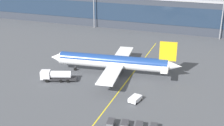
# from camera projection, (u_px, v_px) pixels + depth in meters

# --- Properties ---
(ground_plane) EXTENTS (700.00, 700.00, 0.00)m
(ground_plane) POSITION_uv_depth(u_px,v_px,m) (111.00, 80.00, 91.93)
(ground_plane) COLOR #47494F
(apron_lead_in_line) EXTENTS (0.61, 80.00, 0.01)m
(apron_lead_in_line) POSITION_uv_depth(u_px,v_px,m) (128.00, 80.00, 92.13)
(apron_lead_in_line) COLOR yellow
(apron_lead_in_line) RESTS_ON ground_plane
(terminal_building) EXTENTS (202.29, 20.29, 16.08)m
(terminal_building) POSITION_uv_depth(u_px,v_px,m) (146.00, 11.00, 151.80)
(terminal_building) COLOR #2D333D
(terminal_building) RESTS_ON ground_plane
(main_airliner) EXTENTS (42.11, 33.45, 11.80)m
(main_airliner) POSITION_uv_depth(u_px,v_px,m) (113.00, 62.00, 94.89)
(main_airliner) COLOR white
(main_airliner) RESTS_ON ground_plane
(fuel_tanker) EXTENTS (11.03, 5.84, 3.25)m
(fuel_tanker) POSITION_uv_depth(u_px,v_px,m) (56.00, 75.00, 90.82)
(fuel_tanker) COLOR #232326
(fuel_tanker) RESTS_ON ground_plane
(pushback_tug) EXTENTS (3.06, 4.20, 1.40)m
(pushback_tug) POSITION_uv_depth(u_px,v_px,m) (135.00, 99.00, 78.88)
(pushback_tug) COLOR white
(pushback_tug) RESTS_ON ground_plane
(baggage_cart_0) EXTENTS (1.95, 2.84, 1.48)m
(baggage_cart_0) POSITION_uv_depth(u_px,v_px,m) (111.00, 123.00, 67.95)
(baggage_cart_0) COLOR #595B60
(baggage_cart_0) RESTS_ON ground_plane
(baggage_cart_1) EXTENTS (1.95, 2.84, 1.48)m
(baggage_cart_1) POSITION_uv_depth(u_px,v_px,m) (125.00, 125.00, 67.35)
(baggage_cart_1) COLOR gray
(baggage_cart_1) RESTS_ON ground_plane
(baggage_cart_2) EXTENTS (1.95, 2.84, 1.48)m
(baggage_cart_2) POSITION_uv_depth(u_px,v_px,m) (139.00, 126.00, 66.74)
(baggage_cart_2) COLOR #B2B7BC
(baggage_cart_2) RESTS_ON ground_plane
(apron_light_mast_1) EXTENTS (2.80, 0.50, 21.22)m
(apron_light_mast_1) POSITION_uv_depth(u_px,v_px,m) (223.00, 11.00, 128.23)
(apron_light_mast_1) COLOR gray
(apron_light_mast_1) RESTS_ON ground_plane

